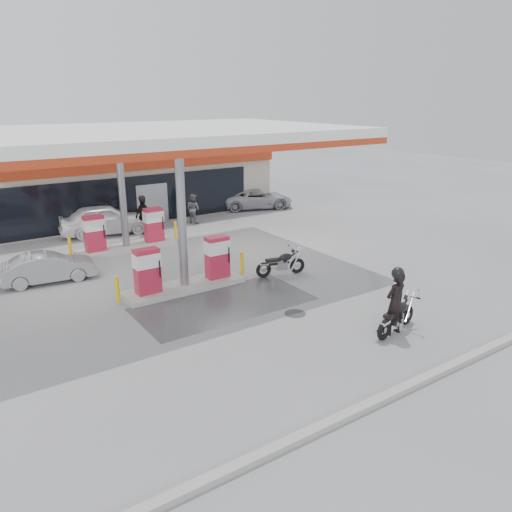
{
  "coord_description": "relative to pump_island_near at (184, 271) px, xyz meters",
  "views": [
    {
      "loc": [
        -7.43,
        -13.62,
        6.77
      ],
      "look_at": [
        2.3,
        0.72,
        1.2
      ],
      "focal_mm": 35.0,
      "sensor_mm": 36.0,
      "label": 1
    }
  ],
  "objects": [
    {
      "name": "kerb",
      "position": [
        0.0,
        -9.0,
        -0.64
      ],
      "size": [
        28.0,
        0.25,
        0.15
      ],
      "primitive_type": "cube",
      "color": "gray",
      "rests_on": "ground"
    },
    {
      "name": "canopy",
      "position": [
        0.0,
        3.0,
        4.56
      ],
      "size": [
        16.0,
        10.02,
        5.51
      ],
      "color": "silver",
      "rests_on": "ground"
    },
    {
      "name": "pump_island_far",
      "position": [
        0.0,
        6.0,
        0.0
      ],
      "size": [
        5.14,
        1.3,
        1.78
      ],
      "color": "#9E9E99",
      "rests_on": "ground"
    },
    {
      "name": "biker_walking",
      "position": [
        1.76,
        8.2,
        0.23
      ],
      "size": [
        1.19,
        0.96,
        1.89
      ],
      "primitive_type": "imported",
      "rotation": [
        0.0,
        0.0,
        0.53
      ],
      "color": "black",
      "rests_on": "ground"
    },
    {
      "name": "wet_patch",
      "position": [
        0.5,
        -2.0,
        -0.71
      ],
      "size": [
        6.0,
        3.0,
        0.0
      ],
      "primitive_type": "cube",
      "color": "#4C4C4F",
      "rests_on": "ground"
    },
    {
      "name": "sedan_white",
      "position": [
        0.12,
        9.2,
        0.06
      ],
      "size": [
        4.78,
        2.54,
        1.55
      ],
      "primitive_type": "imported",
      "rotation": [
        0.0,
        0.0,
        1.41
      ],
      "color": "white",
      "rests_on": "ground"
    },
    {
      "name": "drain_cover",
      "position": [
        2.0,
        -4.0,
        -0.71
      ],
      "size": [
        0.7,
        0.7,
        0.01
      ],
      "primitive_type": "cylinder",
      "color": "#38383A",
      "rests_on": "ground"
    },
    {
      "name": "biker_main",
      "position": [
        3.52,
        -6.75,
        0.27
      ],
      "size": [
        0.72,
        0.47,
        1.96
      ],
      "primitive_type": "imported",
      "rotation": [
        0.0,
        0.0,
        3.15
      ],
      "color": "black",
      "rests_on": "ground"
    },
    {
      "name": "pump_island_near",
      "position": [
        0.0,
        0.0,
        0.0
      ],
      "size": [
        5.14,
        1.3,
        1.78
      ],
      "color": "#9E9E99",
      "rests_on": "ground"
    },
    {
      "name": "store_building",
      "position": [
        0.01,
        13.94,
        1.3
      ],
      "size": [
        22.0,
        8.22,
        4.0
      ],
      "color": "#BFB1A0",
      "rests_on": "ground"
    },
    {
      "name": "parked_car_right",
      "position": [
        10.0,
        10.0,
        -0.09
      ],
      "size": [
        4.93,
        3.48,
        1.25
      ],
      "primitive_type": "imported",
      "rotation": [
        0.0,
        0.0,
        1.22
      ],
      "color": "#A8AAB0",
      "rests_on": "ground"
    },
    {
      "name": "attendant",
      "position": [
        4.92,
        8.8,
        0.1
      ],
      "size": [
        0.85,
        0.95,
        1.63
      ],
      "primitive_type": "imported",
      "rotation": [
        0.0,
        0.0,
        1.91
      ],
      "color": "slate",
      "rests_on": "ground"
    },
    {
      "name": "parked_motorcycle",
      "position": [
        3.83,
        -0.81,
        -0.24
      ],
      "size": [
        2.05,
        0.92,
        1.06
      ],
      "rotation": [
        0.0,
        0.0,
        -0.24
      ],
      "color": "black",
      "rests_on": "ground"
    },
    {
      "name": "main_motorcycle",
      "position": [
        3.71,
        -6.7,
        -0.24
      ],
      "size": [
        2.04,
        0.81,
        1.06
      ],
      "rotation": [
        0.0,
        0.0,
        0.23
      ],
      "color": "black",
      "rests_on": "ground"
    },
    {
      "name": "hatchback_silver",
      "position": [
        -3.93,
        3.6,
        -0.14
      ],
      "size": [
        3.55,
        1.56,
        1.13
      ],
      "primitive_type": "imported",
      "rotation": [
        0.0,
        0.0,
        1.46
      ],
      "color": "gray",
      "rests_on": "ground"
    },
    {
      "name": "ground",
      "position": [
        0.0,
        -2.0,
        -0.71
      ],
      "size": [
        90.0,
        90.0,
        0.0
      ],
      "primitive_type": "plane",
      "color": "gray",
      "rests_on": "ground"
    }
  ]
}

